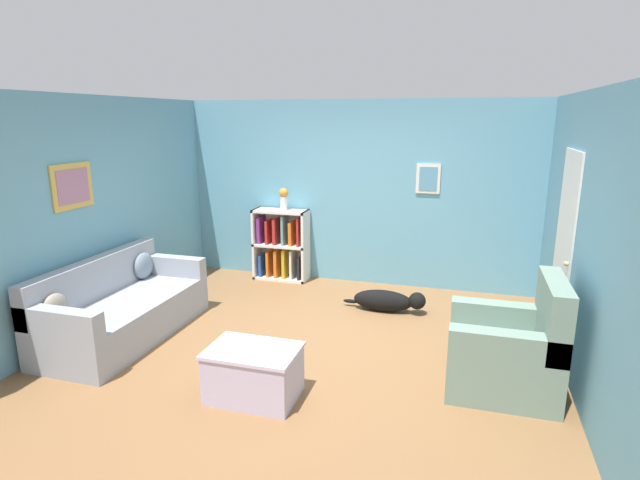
% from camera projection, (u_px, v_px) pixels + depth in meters
% --- Properties ---
extents(ground_plane, '(14.00, 14.00, 0.00)m').
position_uv_depth(ground_plane, '(309.00, 344.00, 5.34)').
color(ground_plane, brown).
extents(wall_back, '(5.60, 0.13, 2.60)m').
position_uv_depth(wall_back, '(357.00, 193.00, 7.12)').
color(wall_back, '#609EB7').
rests_on(wall_back, ground_plane).
extents(wall_left, '(0.13, 5.00, 2.60)m').
position_uv_depth(wall_left, '(97.00, 212.00, 5.72)').
color(wall_left, '#609EB7').
rests_on(wall_left, ground_plane).
extents(wall_right, '(0.16, 5.00, 2.60)m').
position_uv_depth(wall_right, '(588.00, 243.00, 4.35)').
color(wall_right, '#609EB7').
rests_on(wall_right, ground_plane).
extents(couch, '(0.89, 2.00, 0.86)m').
position_uv_depth(couch, '(122.00, 309.00, 5.48)').
color(couch, '#9399A3').
rests_on(couch, ground_plane).
extents(bookshelf, '(0.80, 0.34, 1.05)m').
position_uv_depth(bookshelf, '(281.00, 246.00, 7.40)').
color(bookshelf, silver).
rests_on(bookshelf, ground_plane).
extents(recliner_chair, '(0.92, 0.86, 1.04)m').
position_uv_depth(recliner_chair, '(510.00, 351.00, 4.38)').
color(recliner_chair, gray).
rests_on(recliner_chair, ground_plane).
extents(coffee_table, '(0.77, 0.53, 0.45)m').
position_uv_depth(coffee_table, '(254.00, 372.00, 4.26)').
color(coffee_table, '#BCB2D1').
rests_on(coffee_table, ground_plane).
extents(dog, '(1.04, 0.24, 0.28)m').
position_uv_depth(dog, '(388.00, 301.00, 6.19)').
color(dog, black).
rests_on(dog, ground_plane).
extents(vase, '(0.13, 0.13, 0.32)m').
position_uv_depth(vase, '(284.00, 198.00, 7.19)').
color(vase, silver).
rests_on(vase, bookshelf).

